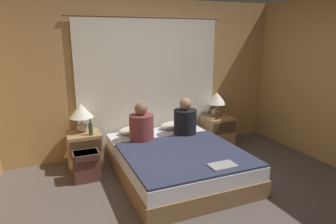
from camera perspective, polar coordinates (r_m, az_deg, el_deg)
The scene contains 17 objects.
ground_plane at distance 3.79m, azimuth 6.49°, elevation -16.44°, with size 16.00×16.00×0.00m, color #564C47.
wall_back at distance 5.03m, azimuth -3.72°, elevation 6.54°, with size 4.75×0.06×2.50m.
curtain_panel at distance 4.99m, azimuth -3.46°, elevation 4.84°, with size 2.60×0.02×2.22m.
bed at distance 4.29m, azimuth 1.62°, elevation -9.47°, with size 1.60×2.05×0.41m.
nightstand_left at distance 4.67m, azimuth -15.59°, elevation -7.04°, with size 0.48×0.46×0.54m.
nightstand_right at distance 5.42m, azimuth 9.43°, elevation -3.65°, with size 0.48×0.46×0.54m.
lamp_left at distance 4.57m, azimuth -16.20°, elevation -0.15°, with size 0.35×0.35×0.43m.
lamp_right at distance 5.34m, azimuth 9.22°, elevation 2.31°, with size 0.35×0.35×0.43m.
pillow_left at distance 4.82m, azimuth -6.34°, elevation -3.44°, with size 0.52×0.29×0.12m.
pillow_right at distance 5.05m, azimuth 1.33°, elevation -2.50°, with size 0.52×0.29×0.12m.
blanket_on_bed at distance 3.98m, azimuth 3.29°, elevation -8.02°, with size 1.54×1.44×0.03m.
person_left_in_bed at distance 4.44m, azimuth -5.08°, elevation -2.61°, with size 0.36×0.36×0.59m.
person_right_in_bed at distance 4.70m, azimuth 3.28°, elevation -1.57°, with size 0.36×0.36×0.60m.
beer_bottle_on_left_stand at distance 4.44m, azimuth -14.51°, elevation -3.09°, with size 0.06×0.06×0.24m.
beer_bottle_on_right_stand at distance 5.16m, azimuth 9.30°, elevation -0.55°, with size 0.06×0.06×0.20m.
laptop_on_bed at distance 3.65m, azimuth 10.35°, elevation -9.98°, with size 0.32×0.20×0.02m.
backpack_on_floor at distance 4.29m, azimuth -15.26°, elevation -9.57°, with size 0.35×0.28×0.41m.
Camera 1 is at (-1.64, -2.81, 1.95)m, focal length 32.00 mm.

